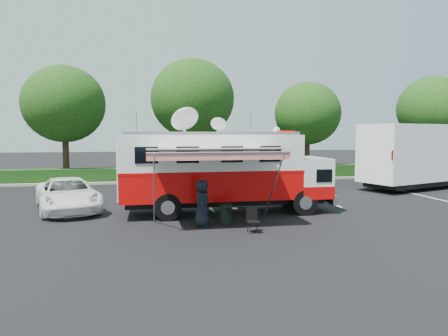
# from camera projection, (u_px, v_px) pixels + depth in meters

# --- Properties ---
(ground_plane) EXTENTS (120.00, 120.00, 0.00)m
(ground_plane) POSITION_uv_depth(u_px,v_px,m) (226.00, 213.00, 17.19)
(ground_plane) COLOR black
(ground_plane) RESTS_ON ground
(back_border) EXTENTS (60.00, 6.14, 8.87)m
(back_border) POSITION_uv_depth(u_px,v_px,m) (208.00, 112.00, 29.60)
(back_border) COLOR #9E998E
(back_border) RESTS_ON ground_plane
(stall_lines) EXTENTS (24.12, 5.50, 0.01)m
(stall_lines) POSITION_uv_depth(u_px,v_px,m) (205.00, 201.00, 20.04)
(stall_lines) COLOR silver
(stall_lines) RESTS_ON ground_plane
(command_truck) EXTENTS (8.96, 2.47, 4.31)m
(command_truck) POSITION_uv_depth(u_px,v_px,m) (224.00, 170.00, 17.02)
(command_truck) COLOR black
(command_truck) RESTS_ON ground_plane
(awning) EXTENTS (4.89, 2.54, 2.96)m
(awning) POSITION_uv_depth(u_px,v_px,m) (216.00, 152.00, 14.28)
(awning) COLOR silver
(awning) RESTS_ON ground_plane
(white_suv) EXTENTS (3.79, 5.67, 1.44)m
(white_suv) POSITION_uv_depth(u_px,v_px,m) (68.00, 211.00, 17.67)
(white_suv) COLOR white
(white_suv) RESTS_ON ground_plane
(person) EXTENTS (0.65, 0.91, 1.74)m
(person) POSITION_uv_depth(u_px,v_px,m) (202.00, 227.00, 14.66)
(person) COLOR black
(person) RESTS_ON ground_plane
(folding_table) EXTENTS (0.78, 0.58, 0.64)m
(folding_table) POSITION_uv_depth(u_px,v_px,m) (236.00, 210.00, 14.81)
(folding_table) COLOR black
(folding_table) RESTS_ON ground_plane
(folding_chair) EXTENTS (0.40, 0.42, 0.83)m
(folding_chair) POSITION_uv_depth(u_px,v_px,m) (252.00, 218.00, 13.77)
(folding_chair) COLOR black
(folding_chair) RESTS_ON ground_plane
(trash_bin) EXTENTS (0.52, 0.52, 0.78)m
(trash_bin) POSITION_uv_depth(u_px,v_px,m) (226.00, 213.00, 15.14)
(trash_bin) COLOR black
(trash_bin) RESTS_ON ground_plane
(semi_trailer) EXTENTS (13.00, 6.64, 3.95)m
(semi_trailer) POSITION_uv_depth(u_px,v_px,m) (442.00, 154.00, 25.80)
(semi_trailer) COLOR white
(semi_trailer) RESTS_ON ground_plane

